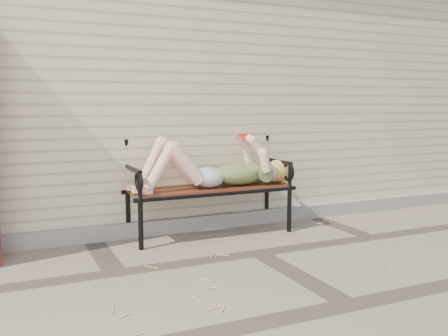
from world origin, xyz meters
name	(u,v)px	position (x,y,z in m)	size (l,w,h in m)	color
ground	(258,253)	(0.00, 0.00, 0.00)	(80.00, 80.00, 0.00)	#75655A
house_wall	(156,89)	(0.00, 3.00, 1.50)	(8.00, 4.00, 3.00)	beige
foundation_strip	(215,221)	(0.00, 0.97, 0.07)	(8.00, 0.10, 0.15)	gray
garden_bench	(206,170)	(-0.13, 0.87, 0.64)	(1.75, 0.70, 1.14)	black
reading_woman	(213,168)	(-0.12, 0.73, 0.67)	(1.65, 0.38, 0.52)	#093744
straw_scatter	(255,270)	(-0.24, -0.40, 0.01)	(2.59, 1.65, 0.01)	tan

